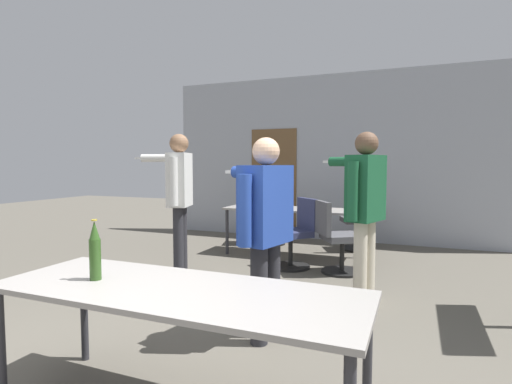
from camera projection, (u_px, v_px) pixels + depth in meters
name	position (u px, v px, depth m)	size (l,w,h in m)	color
back_wall	(330.00, 159.00, 7.25)	(6.20, 0.12, 2.99)	#A3A8B2
conference_table_near	(177.00, 299.00, 2.15)	(2.06, 0.73, 0.72)	gray
conference_table_far	(297.00, 213.00, 5.97)	(2.18, 0.66, 0.72)	gray
person_near_casual	(364.00, 200.00, 3.95)	(0.72, 0.79, 1.70)	beige
person_right_polo	(178.00, 189.00, 5.02)	(0.90, 0.60, 1.76)	#28282D
person_left_plaid	(264.00, 220.00, 3.10)	(0.71, 0.75, 1.59)	#28282D
office_chair_near_pushed	(358.00, 223.00, 6.37)	(0.62, 0.66, 0.94)	black
office_chair_far_left	(266.00, 218.00, 6.90)	(0.63, 0.58, 0.95)	black
office_chair_side_rolled	(296.00, 235.00, 5.35)	(0.68, 0.69, 0.92)	black
office_chair_far_right	(336.00, 240.00, 5.05)	(0.68, 0.66, 0.92)	black
beer_bottle	(95.00, 251.00, 2.29)	(0.07, 0.07, 0.35)	#2D511E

